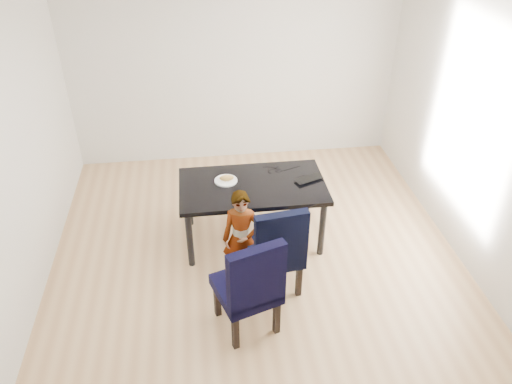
{
  "coord_description": "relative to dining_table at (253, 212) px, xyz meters",
  "views": [
    {
      "loc": [
        -0.55,
        -4.05,
        3.72
      ],
      "look_at": [
        0.0,
        0.2,
        0.85
      ],
      "focal_mm": 35.0,
      "sensor_mm": 36.0,
      "label": 1
    }
  ],
  "objects": [
    {
      "name": "floor",
      "position": [
        0.0,
        -0.5,
        -0.38
      ],
      "size": [
        4.5,
        5.0,
        0.01
      ],
      "primitive_type": "cube",
      "color": "tan",
      "rests_on": "ground"
    },
    {
      "name": "ceiling",
      "position": [
        0.0,
        -0.5,
        2.33
      ],
      "size": [
        4.5,
        5.0,
        0.01
      ],
      "primitive_type": "cube",
      "color": "white",
      "rests_on": "wall_back"
    },
    {
      "name": "wall_back",
      "position": [
        0.0,
        2.0,
        0.98
      ],
      "size": [
        4.5,
        0.01,
        2.7
      ],
      "primitive_type": "cube",
      "color": "silver",
      "rests_on": "ground"
    },
    {
      "name": "wall_left",
      "position": [
        -2.25,
        -0.5,
        0.98
      ],
      "size": [
        0.01,
        5.0,
        2.7
      ],
      "primitive_type": "cube",
      "color": "silver",
      "rests_on": "ground"
    },
    {
      "name": "wall_right",
      "position": [
        2.25,
        -0.5,
        0.98
      ],
      "size": [
        0.01,
        5.0,
        2.7
      ],
      "primitive_type": "cube",
      "color": "silver",
      "rests_on": "ground"
    },
    {
      "name": "dining_table",
      "position": [
        0.0,
        0.0,
        0.0
      ],
      "size": [
        1.6,
        0.9,
        0.75
      ],
      "primitive_type": "cube",
      "color": "black",
      "rests_on": "floor"
    },
    {
      "name": "chair_left",
      "position": [
        -0.22,
        -1.27,
        0.17
      ],
      "size": [
        0.67,
        0.68,
        1.09
      ],
      "primitive_type": "cube",
      "rotation": [
        0.0,
        0.0,
        0.32
      ],
      "color": "black",
      "rests_on": "floor"
    },
    {
      "name": "chair_right",
      "position": [
        0.12,
        -0.78,
        0.15
      ],
      "size": [
        0.57,
        0.59,
        1.06
      ],
      "primitive_type": "cube",
      "rotation": [
        0.0,
        0.0,
        0.12
      ],
      "color": "black",
      "rests_on": "floor"
    },
    {
      "name": "child",
      "position": [
        -0.19,
        -0.65,
        0.16
      ],
      "size": [
        0.43,
        0.33,
        1.08
      ],
      "primitive_type": "imported",
      "rotation": [
        0.0,
        0.0,
        -0.19
      ],
      "color": "orange",
      "rests_on": "floor"
    },
    {
      "name": "plate",
      "position": [
        -0.28,
        0.1,
        0.38
      ],
      "size": [
        0.31,
        0.31,
        0.01
      ],
      "primitive_type": "cylinder",
      "rotation": [
        0.0,
        0.0,
        0.23
      ],
      "color": "white",
      "rests_on": "dining_table"
    },
    {
      "name": "sandwich",
      "position": [
        -0.27,
        0.1,
        0.42
      ],
      "size": [
        0.17,
        0.11,
        0.06
      ],
      "primitive_type": "ellipsoid",
      "rotation": [
        0.0,
        0.0,
        -0.25
      ],
      "color": "#AE863E",
      "rests_on": "plate"
    },
    {
      "name": "laptop",
      "position": [
        0.61,
        0.05,
        0.39
      ],
      "size": [
        0.37,
        0.31,
        0.03
      ],
      "primitive_type": "imported",
      "rotation": [
        0.0,
        0.0,
        3.53
      ],
      "color": "black",
      "rests_on": "dining_table"
    },
    {
      "name": "cable_tangle",
      "position": [
        0.29,
        0.25,
        0.38
      ],
      "size": [
        0.16,
        0.16,
        0.01
      ],
      "primitive_type": "torus",
      "rotation": [
        0.0,
        0.0,
        0.1
      ],
      "color": "black",
      "rests_on": "dining_table"
    }
  ]
}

